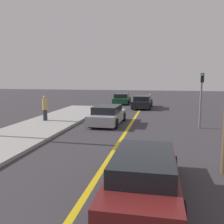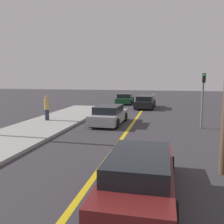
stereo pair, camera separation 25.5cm
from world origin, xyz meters
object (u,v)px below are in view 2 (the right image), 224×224
car_ahead_center (109,115)px  car_near_right_lane (140,174)px  car_parked_left_lot (125,99)px  car_far_distant (145,102)px  pedestrian_mid_group (47,108)px  traffic_light (203,94)px

car_ahead_center → car_near_right_lane: bearing=-70.8°
car_ahead_center → car_parked_left_lot: size_ratio=0.93×
car_ahead_center → car_far_distant: bearing=81.5°
car_near_right_lane → pedestrian_mid_group: pedestrian_mid_group is taller
pedestrian_mid_group → car_near_right_lane: bearing=-51.9°
pedestrian_mid_group → car_ahead_center: bearing=4.0°
pedestrian_mid_group → traffic_light: 10.26m
car_far_distant → pedestrian_mid_group: size_ratio=2.69×
car_far_distant → car_ahead_center: bearing=-98.9°
car_parked_left_lot → traffic_light: size_ratio=1.40×
car_parked_left_lot → car_far_distant: bearing=-57.5°
car_ahead_center → traffic_light: size_ratio=1.31×
pedestrian_mid_group → traffic_light: traffic_light is taller
car_parked_left_lot → traffic_light: 14.98m
car_parked_left_lot → traffic_light: bearing=-65.5°
car_ahead_center → traffic_light: (5.84, -0.34, 1.49)m
car_ahead_center → pedestrian_mid_group: pedestrian_mid_group is taller
car_near_right_lane → car_far_distant: bearing=94.3°
car_far_distant → traffic_light: bearing=-64.6°
car_parked_left_lot → pedestrian_mid_group: size_ratio=2.76×
car_parked_left_lot → pedestrian_mid_group: bearing=-107.1°
car_far_distant → pedestrian_mid_group: pedestrian_mid_group is taller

